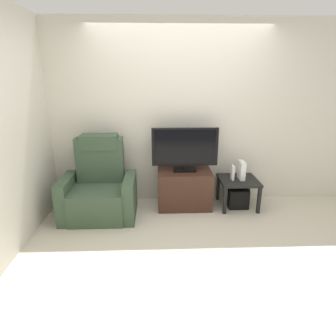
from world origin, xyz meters
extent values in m
plane|color=beige|center=(0.00, 0.00, 0.00)|extent=(6.40, 6.40, 0.00)
cube|color=beige|center=(0.00, 1.13, 1.30)|extent=(6.40, 0.06, 2.60)
cube|color=beige|center=(-1.88, 0.00, 1.30)|extent=(0.06, 4.48, 2.60)
cube|color=#3D2319|center=(0.07, 0.82, 0.27)|extent=(0.77, 0.49, 0.55)
cube|color=black|center=(0.07, 0.59, 0.38)|extent=(0.70, 0.02, 0.02)
cube|color=black|center=(0.07, 0.64, 0.42)|extent=(0.34, 0.11, 0.04)
cube|color=black|center=(0.07, 0.84, 0.56)|extent=(0.32, 0.20, 0.03)
cube|color=black|center=(0.07, 0.84, 0.60)|extent=(0.06, 0.04, 0.05)
cube|color=black|center=(0.07, 0.84, 0.90)|extent=(0.93, 0.05, 0.54)
cube|color=black|center=(0.07, 0.82, 0.90)|extent=(0.85, 0.01, 0.48)
cube|color=#384C38|center=(-1.12, 0.55, 0.21)|extent=(0.70, 0.72, 0.42)
cube|color=#384C38|center=(-1.12, 0.82, 0.73)|extent=(0.64, 0.20, 0.62)
cube|color=#384C38|center=(-1.12, 0.84, 0.98)|extent=(0.50, 0.26, 0.20)
cube|color=#384C38|center=(-1.54, 0.55, 0.28)|extent=(0.14, 0.68, 0.56)
cube|color=#384C38|center=(-0.70, 0.55, 0.28)|extent=(0.14, 0.68, 0.56)
cube|color=black|center=(0.85, 0.79, 0.41)|extent=(0.54, 0.54, 0.04)
cube|color=black|center=(0.61, 0.55, 0.19)|extent=(0.04, 0.04, 0.39)
cube|color=black|center=(1.09, 0.55, 0.19)|extent=(0.04, 0.04, 0.39)
cube|color=black|center=(0.61, 1.03, 0.19)|extent=(0.04, 0.04, 0.39)
cube|color=black|center=(1.09, 1.03, 0.19)|extent=(0.04, 0.04, 0.39)
cube|color=black|center=(0.85, 0.79, 0.14)|extent=(0.29, 0.29, 0.29)
cube|color=white|center=(0.75, 0.77, 0.53)|extent=(0.03, 0.10, 0.21)
cube|color=white|center=(0.88, 0.80, 0.56)|extent=(0.07, 0.20, 0.26)
camera|label=1|loc=(-0.32, -3.09, 1.87)|focal=31.03mm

